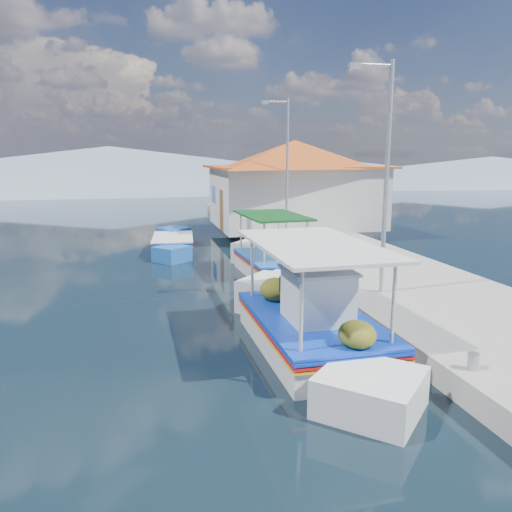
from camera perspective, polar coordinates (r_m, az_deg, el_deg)
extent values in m
plane|color=black|center=(11.05, -3.25, -10.74)|extent=(160.00, 160.00, 0.00)
cube|color=gray|center=(18.24, 11.88, -1.23)|extent=(5.00, 44.00, 0.50)
cylinder|color=#A5A8AD|center=(9.66, 23.42, -10.92)|extent=(0.20, 0.20, 0.30)
cylinder|color=#A5A8AD|center=(13.76, 11.03, -3.61)|extent=(0.20, 0.20, 0.30)
cylinder|color=#A5A8AD|center=(19.24, 3.73, 0.87)|extent=(0.20, 0.20, 0.30)
cylinder|color=#A5A8AD|center=(24.97, -0.28, 3.33)|extent=(0.20, 0.20, 0.30)
cube|color=silver|center=(11.16, 6.30, -9.36)|extent=(2.27, 4.40, 0.96)
cube|color=silver|center=(13.74, 2.43, -4.75)|extent=(2.25, 2.25, 1.06)
cube|color=silver|center=(8.78, 12.40, -15.58)|extent=(2.19, 2.19, 0.91)
cube|color=#0D34B2|center=(11.01, 6.35, -7.21)|extent=(2.34, 4.53, 0.06)
cube|color=red|center=(11.03, 6.34, -7.60)|extent=(2.34, 4.53, 0.05)
cube|color=gold|center=(11.06, 6.33, -7.95)|extent=(2.34, 4.53, 0.04)
cube|color=#0D34B2|center=(10.98, 6.36, -6.86)|extent=(2.36, 4.48, 0.05)
cube|color=brown|center=(10.99, 6.35, -7.01)|extent=(2.09, 4.31, 0.05)
cube|color=silver|center=(10.56, 6.95, -4.66)|extent=(1.23, 1.32, 1.11)
cube|color=silver|center=(10.41, 7.02, -1.62)|extent=(1.35, 1.43, 0.06)
cylinder|color=beige|center=(12.26, -0.26, -1.10)|extent=(0.07, 0.07, 1.61)
cylinder|color=beige|center=(12.74, 7.55, -0.72)|extent=(0.07, 0.07, 1.61)
cylinder|color=beige|center=(8.82, 4.84, -6.15)|extent=(0.07, 0.07, 1.61)
cylinder|color=beige|center=(9.49, 15.16, -5.26)|extent=(0.07, 0.07, 1.61)
cube|color=silver|center=(10.60, 6.54, 1.28)|extent=(2.38, 4.40, 0.07)
ellipsoid|color=#414C14|center=(12.09, 2.42, -3.82)|extent=(0.77, 0.84, 0.57)
ellipsoid|color=#414C14|center=(12.76, 4.90, -3.24)|extent=(0.64, 0.71, 0.48)
ellipsoid|color=#414C14|center=(9.39, 11.16, -8.77)|extent=(0.68, 0.75, 0.51)
sphere|color=#FF3708|center=(11.68, 10.16, -2.17)|extent=(0.40, 0.40, 0.40)
cube|color=silver|center=(17.72, 1.79, -1.51)|extent=(2.03, 3.51, 0.87)
cube|color=silver|center=(19.90, 0.46, 0.25)|extent=(1.86, 1.86, 0.96)
cube|color=silver|center=(15.62, 3.44, -3.30)|extent=(1.81, 1.81, 0.83)
cube|color=#0D34B2|center=(17.64, 1.80, -0.23)|extent=(2.09, 3.62, 0.06)
cube|color=red|center=(17.65, 1.80, -0.46)|extent=(2.09, 3.62, 0.05)
cube|color=gold|center=(17.67, 1.80, -0.67)|extent=(2.09, 3.62, 0.04)
cube|color=#1D59AF|center=(17.63, 1.80, -0.03)|extent=(2.11, 3.58, 0.05)
cube|color=brown|center=(17.63, 1.80, -0.11)|extent=(1.88, 3.44, 0.05)
cylinder|color=beige|center=(18.76, -1.27, 2.87)|extent=(0.06, 0.06, 1.47)
cylinder|color=beige|center=(19.04, 3.11, 2.98)|extent=(0.06, 0.06, 1.47)
cylinder|color=beige|center=(15.97, 0.28, 1.36)|extent=(0.06, 0.06, 1.47)
cylinder|color=beige|center=(16.29, 5.37, 1.51)|extent=(0.06, 0.06, 1.47)
cube|color=#0D4216|center=(17.40, 1.83, 4.63)|extent=(2.12, 3.52, 0.06)
cube|color=#1D59AF|center=(22.18, -9.39, 0.97)|extent=(1.92, 3.24, 0.86)
cube|color=#1D59AF|center=(24.19, -10.19, 2.07)|extent=(1.66, 1.66, 0.96)
cube|color=#1D59AF|center=(20.23, -8.46, -0.01)|extent=(1.61, 1.61, 0.82)
cube|color=#0D34B2|center=(22.11, -9.42, 1.99)|extent=(1.98, 3.34, 0.05)
cube|color=red|center=(22.13, -9.41, 1.80)|extent=(1.98, 3.34, 0.05)
cube|color=gold|center=(22.14, -9.41, 1.64)|extent=(1.98, 3.34, 0.04)
cube|color=silver|center=(22.10, -9.43, 2.15)|extent=(1.99, 3.31, 0.05)
cube|color=brown|center=(22.11, -9.42, 2.08)|extent=(1.78, 3.17, 0.05)
cube|color=silver|center=(26.40, 4.35, 6.69)|extent=(8.00, 6.00, 3.00)
cube|color=#BE561A|center=(26.32, 4.40, 10.05)|extent=(8.64, 6.48, 0.10)
pyramid|color=#BE561A|center=(26.32, 4.42, 11.46)|extent=(10.49, 10.49, 1.40)
cube|color=brown|center=(24.56, -3.89, 5.16)|extent=(0.06, 1.00, 2.00)
cube|color=#0D34B2|center=(26.96, -4.78, 6.99)|extent=(0.06, 1.20, 0.90)
cylinder|color=#A5A8AD|center=(13.67, 14.58, 8.26)|extent=(0.12, 0.12, 6.00)
cylinder|color=#A5A8AD|center=(13.60, 13.23, 20.37)|extent=(1.00, 0.08, 0.08)
cube|color=#A5A8AD|center=(13.39, 11.17, 20.39)|extent=(0.30, 0.14, 0.14)
cylinder|color=#A5A8AD|center=(22.03, 3.55, 9.67)|extent=(0.12, 0.12, 6.00)
cylinder|color=#A5A8AD|center=(21.99, 2.34, 17.11)|extent=(1.00, 0.08, 0.08)
cube|color=#A5A8AD|center=(21.86, 1.02, 17.02)|extent=(0.30, 0.14, 0.14)
cone|color=gray|center=(66.19, -16.28, 9.49)|extent=(96.00, 96.00, 5.50)
cone|color=gray|center=(71.34, 8.91, 9.23)|extent=(76.80, 76.80, 3.80)
cone|color=gray|center=(83.97, 25.13, 8.75)|extent=(89.60, 89.60, 4.20)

